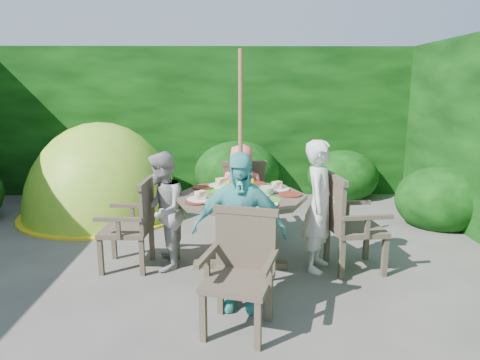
{
  "coord_description": "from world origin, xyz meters",
  "views": [
    {
      "loc": [
        0.56,
        -3.76,
        1.85
      ],
      "look_at": [
        0.62,
        0.81,
        0.85
      ],
      "focal_mm": 32.0,
      "sensor_mm": 36.0,
      "label": 1
    }
  ],
  "objects_px": {
    "garden_chair_front": "(241,269)",
    "dome_tent": "(104,213)",
    "child_back": "(242,194)",
    "child_front": "(239,232)",
    "garden_chair_left": "(134,223)",
    "patio_table": "(241,207)",
    "child_left": "(162,211)",
    "garden_chair_back": "(243,196)",
    "garden_chair_right": "(348,222)",
    "child_right": "(320,206)",
    "parasol_pole": "(241,164)"
  },
  "relations": [
    {
      "from": "garden_chair_front",
      "to": "dome_tent",
      "type": "distance_m",
      "value": 3.7
    },
    {
      "from": "garden_chair_front",
      "to": "child_back",
      "type": "bearing_deg",
      "value": 105.1
    },
    {
      "from": "child_front",
      "to": "garden_chair_left",
      "type": "bearing_deg",
      "value": 148.2
    },
    {
      "from": "patio_table",
      "to": "child_front",
      "type": "distance_m",
      "value": 0.8
    },
    {
      "from": "child_front",
      "to": "child_left",
      "type": "bearing_deg",
      "value": 139.19
    },
    {
      "from": "garden_chair_left",
      "to": "garden_chair_back",
      "type": "xyz_separation_m",
      "value": [
        1.14,
        1.07,
        0.01
      ]
    },
    {
      "from": "patio_table",
      "to": "dome_tent",
      "type": "relative_size",
      "value": 0.51
    },
    {
      "from": "garden_chair_back",
      "to": "child_back",
      "type": "distance_m",
      "value": 0.32
    },
    {
      "from": "garden_chair_right",
      "to": "child_right",
      "type": "distance_m",
      "value": 0.34
    },
    {
      "from": "child_right",
      "to": "child_front",
      "type": "bearing_deg",
      "value": 154.53
    },
    {
      "from": "dome_tent",
      "to": "patio_table",
      "type": "bearing_deg",
      "value": -56.29
    },
    {
      "from": "parasol_pole",
      "to": "garden_chair_front",
      "type": "distance_m",
      "value": 1.27
    },
    {
      "from": "garden_chair_right",
      "to": "dome_tent",
      "type": "bearing_deg",
      "value": 50.4
    },
    {
      "from": "garden_chair_front",
      "to": "garden_chair_back",
      "type": "bearing_deg",
      "value": 104.74
    },
    {
      "from": "garden_chair_left",
      "to": "garden_chair_front",
      "type": "bearing_deg",
      "value": 46.15
    },
    {
      "from": "parasol_pole",
      "to": "garden_chair_right",
      "type": "relative_size",
      "value": 2.3
    },
    {
      "from": "patio_table",
      "to": "garden_chair_back",
      "type": "height_order",
      "value": "patio_table"
    },
    {
      "from": "garden_chair_left",
      "to": "child_back",
      "type": "xyz_separation_m",
      "value": [
        1.12,
        0.77,
        0.12
      ]
    },
    {
      "from": "garden_chair_left",
      "to": "dome_tent",
      "type": "height_order",
      "value": "dome_tent"
    },
    {
      "from": "child_right",
      "to": "child_back",
      "type": "xyz_separation_m",
      "value": [
        -0.78,
        0.82,
        -0.08
      ]
    },
    {
      "from": "child_right",
      "to": "parasol_pole",
      "type": "bearing_deg",
      "value": 109.53
    },
    {
      "from": "garden_chair_right",
      "to": "garden_chair_left",
      "type": "xyz_separation_m",
      "value": [
        -2.19,
        0.08,
        -0.03
      ]
    },
    {
      "from": "garden_chair_front",
      "to": "child_back",
      "type": "xyz_separation_m",
      "value": [
        0.04,
        1.9,
        0.12
      ]
    },
    {
      "from": "patio_table",
      "to": "child_front",
      "type": "xyz_separation_m",
      "value": [
        -0.03,
        -0.8,
        0.01
      ]
    },
    {
      "from": "patio_table",
      "to": "child_right",
      "type": "bearing_deg",
      "value": -1.82
    },
    {
      "from": "parasol_pole",
      "to": "garden_chair_left",
      "type": "distance_m",
      "value": 1.26
    },
    {
      "from": "parasol_pole",
      "to": "child_right",
      "type": "xyz_separation_m",
      "value": [
        0.8,
        -0.02,
        -0.43
      ]
    },
    {
      "from": "patio_table",
      "to": "garden_chair_front",
      "type": "xyz_separation_m",
      "value": [
        -0.02,
        -1.1,
        -0.18
      ]
    },
    {
      "from": "child_right",
      "to": "child_back",
      "type": "relative_size",
      "value": 1.13
    },
    {
      "from": "garden_chair_right",
      "to": "child_left",
      "type": "relative_size",
      "value": 0.79
    },
    {
      "from": "patio_table",
      "to": "garden_chair_left",
      "type": "xyz_separation_m",
      "value": [
        -1.1,
        0.03,
        -0.18
      ]
    },
    {
      "from": "patio_table",
      "to": "garden_chair_back",
      "type": "xyz_separation_m",
      "value": [
        0.04,
        1.1,
        -0.17
      ]
    },
    {
      "from": "child_back",
      "to": "garden_chair_right",
      "type": "bearing_deg",
      "value": 155.33
    },
    {
      "from": "parasol_pole",
      "to": "garden_chair_right",
      "type": "bearing_deg",
      "value": -2.39
    },
    {
      "from": "patio_table",
      "to": "parasol_pole",
      "type": "height_order",
      "value": "parasol_pole"
    },
    {
      "from": "child_left",
      "to": "child_front",
      "type": "xyz_separation_m",
      "value": [
        0.78,
        -0.82,
        0.06
      ]
    },
    {
      "from": "garden_chair_right",
      "to": "garden_chair_back",
      "type": "relative_size",
      "value": 1.03
    },
    {
      "from": "parasol_pole",
      "to": "child_front",
      "type": "xyz_separation_m",
      "value": [
        -0.02,
        -0.8,
        -0.43
      ]
    },
    {
      "from": "garden_chair_right",
      "to": "child_right",
      "type": "relative_size",
      "value": 0.71
    },
    {
      "from": "parasol_pole",
      "to": "child_front",
      "type": "distance_m",
      "value": 0.91
    },
    {
      "from": "patio_table",
      "to": "garden_chair_right",
      "type": "bearing_deg",
      "value": -2.45
    },
    {
      "from": "parasol_pole",
      "to": "garden_chair_back",
      "type": "bearing_deg",
      "value": 87.7
    },
    {
      "from": "child_left",
      "to": "garden_chair_back",
      "type": "bearing_deg",
      "value": 138.23
    },
    {
      "from": "parasol_pole",
      "to": "dome_tent",
      "type": "xyz_separation_m",
      "value": [
        -2.01,
        1.97,
        -1.1
      ]
    },
    {
      "from": "parasol_pole",
      "to": "garden_chair_right",
      "type": "distance_m",
      "value": 1.24
    },
    {
      "from": "child_back",
      "to": "child_front",
      "type": "relative_size",
      "value": 0.89
    },
    {
      "from": "garden_chair_right",
      "to": "child_back",
      "type": "relative_size",
      "value": 0.8
    },
    {
      "from": "dome_tent",
      "to": "parasol_pole",
      "type": "bearing_deg",
      "value": -56.37
    },
    {
      "from": "parasol_pole",
      "to": "child_right",
      "type": "distance_m",
      "value": 0.91
    },
    {
      "from": "garden_chair_left",
      "to": "parasol_pole",
      "type": "bearing_deg",
      "value": 90.75
    }
  ]
}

